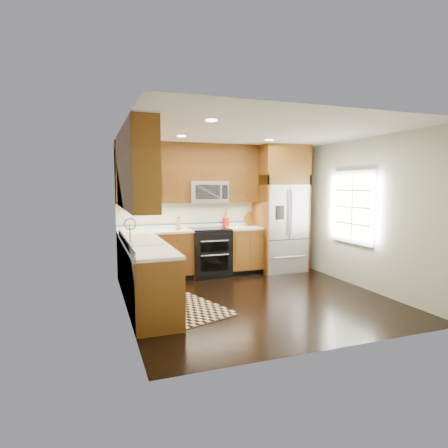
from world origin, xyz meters
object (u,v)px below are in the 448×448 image
object	(u,v)px
refrigerator	(281,209)
utensil_crock	(226,220)
rug	(184,307)
knife_block	(178,224)
range	(210,252)

from	to	relation	value
refrigerator	utensil_crock	world-z (taller)	refrigerator
rug	utensil_crock	world-z (taller)	utensil_crock
rug	knife_block	distance (m)	2.11
knife_block	utensil_crock	world-z (taller)	utensil_crock
refrigerator	rug	world-z (taller)	refrigerator
range	utensil_crock	xyz separation A→B (m)	(0.44, 0.26, 0.60)
rug	knife_block	size ratio (longest dim) A/B	6.01
refrigerator	utensil_crock	distance (m)	1.17
refrigerator	knife_block	bearing A→B (deg)	176.94
refrigerator	utensil_crock	xyz separation A→B (m)	(-1.11, 0.30, -0.23)
refrigerator	range	bearing A→B (deg)	178.60
range	refrigerator	distance (m)	1.76
knife_block	range	bearing A→B (deg)	-7.29
range	rug	bearing A→B (deg)	-118.80
utensil_crock	knife_block	bearing A→B (deg)	-169.97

